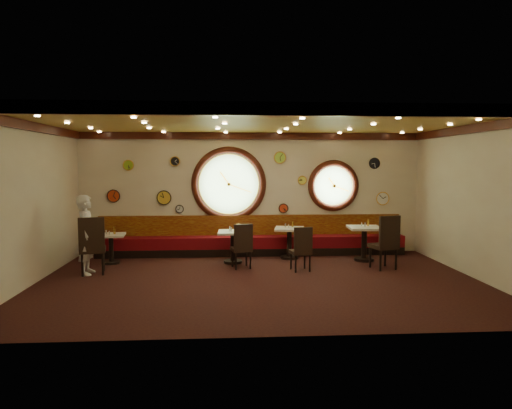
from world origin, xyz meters
The scene contains 50 objects.
floor centered at (0.00, 0.00, 0.00)m, with size 9.00×6.00×0.00m, color black.
ceiling centered at (0.00, 0.00, 3.20)m, with size 9.00×6.00×0.02m, color #B29132.
wall_back centered at (0.00, 3.00, 1.60)m, with size 9.00×0.02×3.20m, color beige.
wall_front centered at (0.00, -3.00, 1.60)m, with size 9.00×0.02×3.20m, color beige.
wall_left centered at (-4.50, 0.00, 1.60)m, with size 0.02×6.00×3.20m, color beige.
wall_right centered at (4.50, 0.00, 1.60)m, with size 0.02×6.00×3.20m, color beige.
molding_back centered at (0.00, 2.95, 3.11)m, with size 9.00×0.10×0.18m, color #351009.
molding_front centered at (0.00, -2.95, 3.11)m, with size 9.00×0.10×0.18m, color #351009.
molding_left centered at (-4.45, 0.00, 3.11)m, with size 0.10×6.00×0.18m, color #351009.
molding_right centered at (4.45, 0.00, 3.11)m, with size 0.10×6.00×0.18m, color #351009.
banquette_base centered at (0.00, 2.72, 0.10)m, with size 8.00×0.55×0.20m, color black.
banquette_seat centered at (0.00, 2.72, 0.35)m, with size 8.00×0.55×0.30m, color #5B0710.
banquette_back centered at (0.00, 2.94, 0.75)m, with size 8.00×0.10×0.55m, color #621007.
porthole_left_glass centered at (-0.60, 3.00, 1.85)m, with size 1.66×1.66×0.02m, color #92C476.
porthole_left_frame centered at (-0.60, 2.98, 1.85)m, with size 1.98×1.98×0.18m, color #351009.
porthole_left_ring centered at (-0.60, 2.95, 1.85)m, with size 1.61×1.61×0.03m, color gold.
porthole_right_glass centered at (2.20, 3.00, 1.80)m, with size 1.10×1.10×0.02m, color #92C476.
porthole_right_frame centered at (2.20, 2.98, 1.80)m, with size 1.38×1.38×0.18m, color #351009.
porthole_right_ring centered at (2.20, 2.95, 1.80)m, with size 1.09×1.09×0.03m, color gold.
wall_clock_0 centered at (-3.20, 2.96, 2.35)m, with size 0.26×0.26×0.03m, color #85B323.
wall_clock_1 centered at (0.85, 2.96, 1.20)m, with size 0.24×0.24×0.03m, color red.
wall_clock_2 centered at (0.75, 2.96, 2.55)m, with size 0.30×0.30×0.03m, color #9ED241.
wall_clock_3 centered at (-2.30, 2.96, 1.50)m, with size 0.36×0.36×0.03m, color gold.
wall_clock_4 centered at (3.30, 2.96, 2.40)m, with size 0.28×0.28×0.03m, color black.
wall_clock_5 centered at (-1.90, 2.96, 1.20)m, with size 0.20×0.20×0.03m, color silver.
wall_clock_6 centered at (1.35, 2.96, 1.95)m, with size 0.22×0.22×0.03m, color #E5E44C.
wall_clock_7 centered at (-3.60, 2.96, 1.55)m, with size 0.32×0.32×0.03m, color red.
wall_clock_8 centered at (-2.00, 2.96, 2.45)m, with size 0.24×0.24×0.03m, color black.
wall_clock_9 centered at (3.55, 2.96, 1.45)m, with size 0.34×0.34×0.03m, color white.
table_a centered at (-3.43, 1.90, 0.45)m, with size 0.71×0.71×0.71m.
table_b centered at (-0.52, 1.78, 0.49)m, with size 0.72×0.72×0.77m.
table_c centered at (0.91, 2.19, 0.49)m, with size 0.82×0.82×0.78m.
table_d centered at (2.72, 1.82, 0.53)m, with size 0.82×0.82×0.85m.
chair_a centered at (-3.54, 0.77, 0.72)m, with size 0.63×0.63×0.78m.
chair_b centered at (-0.31, 1.14, 0.59)m, with size 0.52×0.52×0.64m.
chair_c centered at (0.99, 0.79, 0.57)m, with size 0.49×0.49×0.62m.
chair_d centered at (2.92, 0.84, 0.71)m, with size 0.64×0.64×0.76m.
condiment_a_salt centered at (-3.54, 1.93, 0.76)m, with size 0.03×0.03×0.10m, color silver.
condiment_b_salt centered at (-0.59, 1.82, 0.83)m, with size 0.04×0.04×0.11m, color silver.
condiment_c_salt centered at (0.81, 2.25, 0.84)m, with size 0.04×0.04×0.11m, color silver.
condiment_d_salt centered at (2.68, 1.94, 0.89)m, with size 0.03×0.03×0.09m, color silver.
condiment_a_pepper centered at (-3.44, 1.82, 0.76)m, with size 0.04×0.04×0.10m, color silver.
condiment_b_pepper centered at (-0.55, 1.71, 0.82)m, with size 0.03×0.03×0.10m, color silver.
condiment_c_pepper centered at (0.89, 2.20, 0.83)m, with size 0.03×0.03×0.09m, color silver.
condiment_d_pepper centered at (2.72, 1.81, 0.90)m, with size 0.04×0.04×0.11m, color silver.
condiment_a_bottle centered at (-3.35, 1.92, 0.80)m, with size 0.05×0.05×0.17m, color gold.
condiment_b_bottle centered at (-0.39, 1.84, 0.86)m, with size 0.05×0.05×0.17m, color gold.
condiment_c_bottle centered at (1.01, 2.32, 0.86)m, with size 0.05×0.05×0.14m, color gold.
condiment_d_bottle centered at (2.85, 1.96, 0.92)m, with size 0.05×0.05×0.16m, color gold.
waiter centered at (-3.68, 0.87, 0.86)m, with size 0.63×0.41×1.72m, color silver.
Camera 1 is at (-0.66, -9.08, 2.38)m, focal length 32.00 mm.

